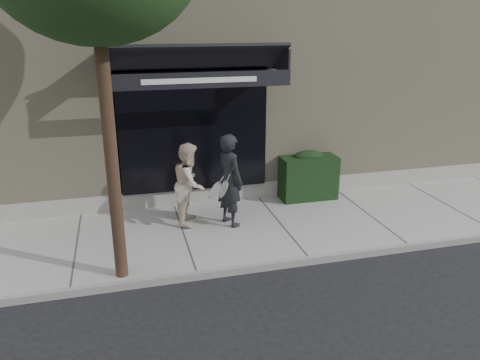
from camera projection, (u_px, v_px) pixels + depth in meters
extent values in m
plane|color=black|center=(280.00, 228.00, 9.68)|extent=(80.00, 80.00, 0.00)
cube|color=#969691|center=(280.00, 226.00, 9.66)|extent=(20.00, 3.00, 0.12)
cube|color=gray|center=(309.00, 260.00, 8.24)|extent=(20.00, 0.10, 0.14)
cube|color=tan|center=(225.00, 69.00, 13.36)|extent=(14.00, 7.00, 5.50)
cube|color=gray|center=(257.00, 190.00, 11.15)|extent=(14.02, 0.42, 0.50)
cube|color=black|center=(193.00, 131.00, 10.15)|extent=(3.20, 0.30, 2.60)
cube|color=gray|center=(117.00, 134.00, 9.91)|extent=(0.08, 0.40, 2.60)
cube|color=gray|center=(261.00, 126.00, 10.67)|extent=(0.08, 0.40, 2.60)
cube|color=gray|center=(190.00, 67.00, 9.85)|extent=(3.36, 0.40, 0.12)
cube|color=black|center=(195.00, 57.00, 9.13)|extent=(3.60, 1.03, 0.55)
cube|color=black|center=(200.00, 80.00, 8.80)|extent=(3.60, 0.05, 0.30)
cube|color=white|center=(200.00, 80.00, 8.77)|extent=(2.20, 0.01, 0.10)
cube|color=black|center=(101.00, 63.00, 8.73)|extent=(0.04, 1.00, 0.45)
cube|color=black|center=(281.00, 59.00, 9.58)|extent=(0.04, 1.00, 0.45)
cube|color=black|center=(307.00, 177.00, 10.89)|extent=(1.30, 0.70, 1.00)
ellipsoid|color=black|center=(308.00, 156.00, 10.72)|extent=(0.71, 0.38, 0.27)
cylinder|color=black|center=(110.00, 140.00, 6.94)|extent=(0.20, 0.20, 4.80)
imported|color=black|center=(230.00, 180.00, 9.31)|extent=(0.68, 0.81, 1.89)
torus|color=silver|center=(223.00, 189.00, 9.04)|extent=(0.18, 0.32, 0.28)
cylinder|color=silver|center=(223.00, 189.00, 9.04)|extent=(0.14, 0.28, 0.25)
cylinder|color=silver|center=(223.00, 189.00, 9.04)|extent=(0.17, 0.03, 0.10)
cylinder|color=black|center=(223.00, 189.00, 9.04)|extent=(0.20, 0.05, 0.12)
torus|color=silver|center=(215.00, 190.00, 8.91)|extent=(0.22, 0.32, 0.26)
cylinder|color=silver|center=(215.00, 190.00, 8.91)|extent=(0.18, 0.28, 0.22)
cylinder|color=silver|center=(215.00, 190.00, 8.91)|extent=(0.16, 0.03, 0.12)
cylinder|color=black|center=(215.00, 190.00, 8.91)|extent=(0.18, 0.05, 0.14)
imported|color=beige|center=(190.00, 184.00, 9.43)|extent=(0.84, 0.96, 1.68)
torus|color=silver|center=(182.00, 195.00, 9.15)|extent=(0.22, 0.33, 0.28)
cylinder|color=silver|center=(182.00, 195.00, 9.15)|extent=(0.18, 0.29, 0.24)
cylinder|color=silver|center=(182.00, 195.00, 9.15)|extent=(0.17, 0.05, 0.10)
cylinder|color=black|center=(182.00, 195.00, 9.15)|extent=(0.19, 0.07, 0.12)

